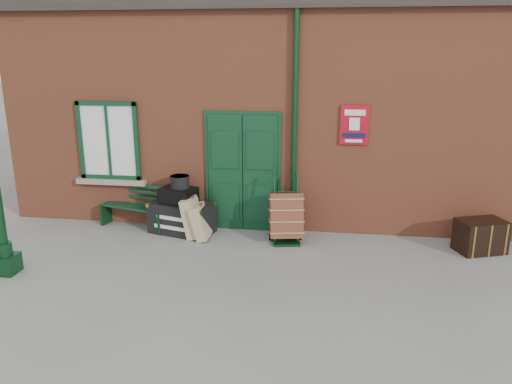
% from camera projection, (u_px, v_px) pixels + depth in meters
% --- Properties ---
extents(ground, '(80.00, 80.00, 0.00)m').
position_uv_depth(ground, '(247.00, 260.00, 8.19)').
color(ground, gray).
rests_on(ground, ground).
extents(station_building, '(10.30, 4.30, 4.36)m').
position_uv_depth(station_building, '(272.00, 105.00, 10.92)').
color(station_building, '#AB5437').
rests_on(station_building, ground).
extents(bench, '(1.45, 0.77, 0.86)m').
position_uv_depth(bench, '(137.00, 205.00, 9.65)').
color(bench, '#0E361E').
rests_on(bench, ground).
extents(houdini_trunk, '(1.28, 0.92, 0.57)m').
position_uv_depth(houdini_trunk, '(182.00, 218.00, 9.37)').
color(houdini_trunk, black).
rests_on(houdini_trunk, ground).
extents(strongbox, '(0.73, 0.61, 0.29)m').
position_uv_depth(strongbox, '(178.00, 196.00, 9.26)').
color(strongbox, black).
rests_on(strongbox, houdini_trunk).
extents(hatbox, '(0.43, 0.43, 0.23)m').
position_uv_depth(hatbox, '(180.00, 182.00, 9.21)').
color(hatbox, black).
rests_on(hatbox, strongbox).
extents(suitcase_back, '(0.34, 0.52, 0.76)m').
position_uv_depth(suitcase_back, '(192.00, 217.00, 9.14)').
color(suitcase_back, tan).
rests_on(suitcase_back, ground).
extents(suitcase_front, '(0.34, 0.47, 0.65)m').
position_uv_depth(suitcase_front, '(200.00, 222.00, 9.04)').
color(suitcase_front, tan).
rests_on(suitcase_front, ground).
extents(porter_trolley, '(0.68, 0.72, 1.20)m').
position_uv_depth(porter_trolley, '(286.00, 216.00, 8.90)').
color(porter_trolley, black).
rests_on(porter_trolley, ground).
extents(dark_trunk, '(0.90, 0.74, 0.56)m').
position_uv_depth(dark_trunk, '(481.00, 236.00, 8.48)').
color(dark_trunk, black).
rests_on(dark_trunk, ground).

